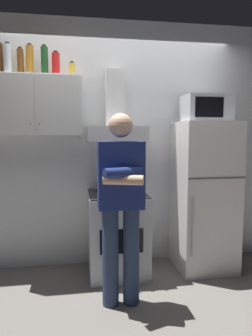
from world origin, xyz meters
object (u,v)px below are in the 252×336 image
at_px(refrigerator, 204,196).
at_px(bottle_beer_brown, 20,62).
at_px(bottle_spice_jar, 72,70).
at_px(microwave, 206,109).
at_px(stove_oven, 118,233).
at_px(bottle_vodka_clear, 8,59).
at_px(bottle_wine_green, 45,61).
at_px(bottle_soda_red, 56,64).
at_px(upper_cabinet, 37,106).
at_px(range_hood, 116,122).
at_px(bottle_liquor_amber, 30,61).
at_px(person_standing, 121,202).

xyz_separation_m(refrigerator, bottle_beer_brown, (-1.90, 0.15, 1.38)).
bearing_deg(bottle_beer_brown, bottle_spice_jar, -1.37).
bearing_deg(microwave, refrigerator, -89.10).
bearing_deg(stove_oven, bottle_vodka_clear, 173.89).
bearing_deg(bottle_wine_green, bottle_spice_jar, 1.69).
xyz_separation_m(bottle_soda_red, bottle_wine_green, (-0.11, 0.01, 0.03)).
bearing_deg(upper_cabinet, range_hood, 0.09).
height_order(upper_cabinet, stove_oven, upper_cabinet).
bearing_deg(bottle_wine_green, bottle_vodka_clear, -176.42).
height_order(refrigerator, bottle_spice_jar, bottle_spice_jar).
height_order(stove_oven, bottle_liquor_amber, bottle_liquor_amber).
bearing_deg(upper_cabinet, bottle_spice_jar, 2.81).
relative_size(person_standing, bottle_spice_jar, 10.57).
bearing_deg(range_hood, microwave, -6.46).
bearing_deg(person_standing, bottle_vodka_clear, 144.51).
relative_size(refrigerator, person_standing, 0.98).
xyz_separation_m(microwave, bottle_liquor_amber, (-1.81, 0.13, 0.46)).
bearing_deg(bottle_beer_brown, bottle_soda_red, -4.80).
distance_m(upper_cabinet, bottle_soda_red, 0.46).
bearing_deg(stove_oven, microwave, 1.15).
xyz_separation_m(bottle_wine_green, bottle_beer_brown, (-0.23, 0.02, -0.01)).
distance_m(microwave, bottle_spice_jar, 1.45).
bearing_deg(refrigerator, upper_cabinet, 175.93).
distance_m(range_hood, bottle_soda_red, 0.83).
bearing_deg(bottle_liquor_amber, range_hood, -1.45).
distance_m(refrigerator, microwave, 0.94).
distance_m(bottle_wine_green, bottle_liquor_amber, 0.14).
xyz_separation_m(stove_oven, bottle_soda_red, (-0.60, 0.13, 1.73)).
bearing_deg(bottle_wine_green, refrigerator, -4.61).
height_order(microwave, bottle_wine_green, bottle_wine_green).
relative_size(stove_oven, range_hood, 1.17).
bearing_deg(bottle_soda_red, bottle_beer_brown, 175.20).
relative_size(range_hood, microwave, 1.56).
xyz_separation_m(upper_cabinet, microwave, (1.75, -0.11, -0.01)).
distance_m(stove_oven, range_hood, 1.17).
distance_m(bottle_soda_red, bottle_vodka_clear, 0.46).
bearing_deg(upper_cabinet, stove_oven, -8.90).
relative_size(stove_oven, microwave, 1.82).
xyz_separation_m(microwave, bottle_wine_green, (-1.66, 0.12, 0.45)).
xyz_separation_m(microwave, bottle_beer_brown, (-1.90, 0.14, 0.44)).
xyz_separation_m(person_standing, bottle_liquor_amber, (-0.81, 0.75, 1.30)).
distance_m(microwave, bottle_wine_green, 1.73).
height_order(refrigerator, microwave, microwave).
bearing_deg(stove_oven, upper_cabinet, 171.10).
relative_size(upper_cabinet, person_standing, 0.55).
distance_m(range_hood, bottle_spice_jar, 0.69).
xyz_separation_m(stove_oven, microwave, (0.95, 0.02, 1.31)).
relative_size(stove_oven, bottle_vodka_clear, 2.86).
bearing_deg(bottle_soda_red, person_standing, -52.93).
bearing_deg(stove_oven, bottle_spice_jar, 162.22).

